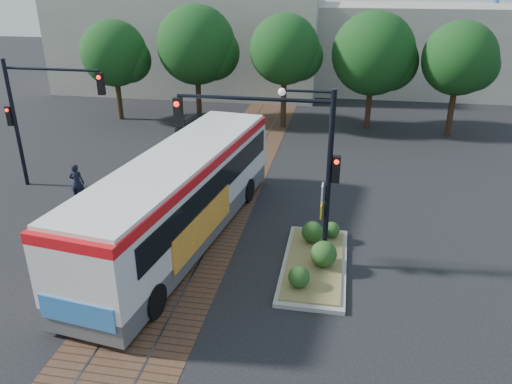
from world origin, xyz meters
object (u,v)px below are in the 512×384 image
Objects in this scene: city_bus at (181,193)px; officer at (77,183)px; signal_pole_left at (35,107)px; signal_pole_main at (292,151)px; traffic_island at (316,257)px; parked_car at (208,124)px.

city_bus is 7.48× the size of officer.
signal_pole_main is at bearing -21.45° from signal_pole_left.
traffic_island is at bearing -20.36° from signal_pole_left.
parked_car is (5.34, 9.79, -3.24)m from signal_pole_left.
city_bus is 9.11m from signal_pole_left.
city_bus is 3.04× the size of parked_car.
officer is 11.50m from parked_car.
signal_pole_left is at bearing -37.64° from officer.
signal_pole_main reaches higher than traffic_island.
city_bus is at bearing -25.43° from signal_pole_left.
officer is at bearing 145.32° from parked_car.
signal_pole_main is 11.03m from officer.
city_bus is at bearing 148.04° from officer.
city_bus reaches higher than officer.
signal_pole_main is 1.40× the size of parked_car.
traffic_island is at bearing -171.24° from parked_car.
traffic_island is 16.65m from parked_car.
city_bus reaches higher than parked_car.
city_bus is at bearing 166.79° from signal_pole_main.
city_bus reaches higher than traffic_island.
signal_pole_left is 3.99m from officer.
signal_pole_left is at bearing 162.29° from city_bus.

